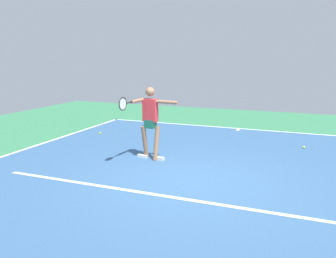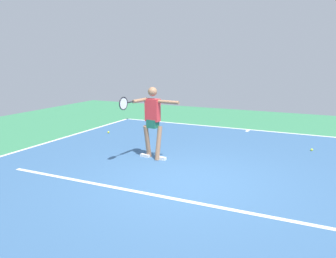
% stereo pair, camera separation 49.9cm
% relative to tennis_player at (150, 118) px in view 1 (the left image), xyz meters
% --- Properties ---
extents(ground_plane, '(19.79, 19.79, 0.00)m').
position_rel_tennis_player_xyz_m(ground_plane, '(-1.35, 1.11, -1.00)').
color(ground_plane, '#388456').
extents(court_surface, '(9.80, 11.19, 0.00)m').
position_rel_tennis_player_xyz_m(court_surface, '(-1.35, 1.11, -1.00)').
color(court_surface, '#38608E').
rests_on(court_surface, ground_plane).
extents(court_line_baseline_near, '(9.80, 0.10, 0.01)m').
position_rel_tennis_player_xyz_m(court_line_baseline_near, '(-1.35, -4.43, -1.00)').
color(court_line_baseline_near, white).
rests_on(court_line_baseline_near, ground_plane).
extents(court_line_sideline_right, '(0.10, 11.19, 0.01)m').
position_rel_tennis_player_xyz_m(court_line_sideline_right, '(3.50, 1.11, -1.00)').
color(court_line_sideline_right, white).
rests_on(court_line_sideline_right, ground_plane).
extents(court_line_service, '(7.35, 0.10, 0.01)m').
position_rel_tennis_player_xyz_m(court_line_service, '(-1.35, 1.98, -1.00)').
color(court_line_service, white).
rests_on(court_line_service, ground_plane).
extents(court_line_centre_mark, '(0.10, 0.30, 0.01)m').
position_rel_tennis_player_xyz_m(court_line_centre_mark, '(-1.35, -4.23, -1.00)').
color(court_line_centre_mark, white).
rests_on(court_line_centre_mark, ground_plane).
extents(tennis_player, '(1.06, 1.17, 1.75)m').
position_rel_tennis_player_xyz_m(tennis_player, '(0.00, 0.00, 0.00)').
color(tennis_player, '#9E7051').
rests_on(tennis_player, ground_plane).
extents(tennis_ball_near_service_line, '(0.07, 0.07, 0.07)m').
position_rel_tennis_player_xyz_m(tennis_ball_near_service_line, '(2.63, -1.91, -0.97)').
color(tennis_ball_near_service_line, yellow).
rests_on(tennis_ball_near_service_line, ground_plane).
extents(tennis_ball_far_corner, '(0.07, 0.07, 0.07)m').
position_rel_tennis_player_xyz_m(tennis_ball_far_corner, '(-3.45, -2.43, -0.97)').
color(tennis_ball_far_corner, '#C6E53D').
rests_on(tennis_ball_far_corner, ground_plane).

